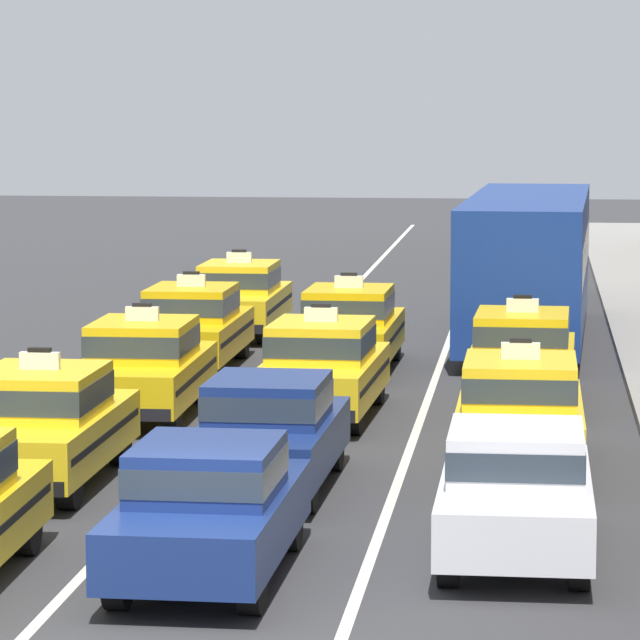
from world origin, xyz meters
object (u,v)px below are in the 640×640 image
Objects in this scene: sedan_center_second at (269,429)px; sedan_right_fifth at (525,266)px; taxi_left_second at (43,423)px; taxi_center_fourth at (349,327)px; taxi_left_fourth at (193,325)px; taxi_left_third at (144,366)px; taxi_center_third at (322,367)px; bus_right_fourth at (528,259)px; taxi_right_second at (520,411)px; sedan_center_nearest at (208,506)px; taxi_left_fifth at (240,297)px; taxi_right_third at (522,356)px; sedan_right_nearest at (516,488)px.

sedan_center_second and sedan_right_fifth have the same top height.
taxi_center_fourth is (3.18, 11.46, 0.00)m from taxi_left_second.
taxi_center_fourth is (3.13, 0.08, 0.00)m from taxi_left_fourth.
taxi_left_third and taxi_left_fourth have the same top height.
taxi_center_third is 0.41× the size of bus_right_fourth.
taxi_left_second and taxi_center_fourth have the same top height.
taxi_right_second reaches higher than sedan_right_fifth.
sedan_right_fifth is at bearing 83.69° from sedan_center_nearest.
sedan_right_fifth is at bearing 80.44° from taxi_center_third.
taxi_left_fifth reaches higher than sedan_center_second.
taxi_center_third is (3.26, 5.92, 0.00)m from taxi_left_second.
taxi_right_third is at bearing -89.74° from sedan_right_fifth.
sedan_center_nearest is 4.91m from sedan_center_second.
sedan_center_second is at bearing -90.73° from taxi_center_third.
taxi_left_third is 6.66m from taxi_right_third.
bus_right_fourth is at bearing 37.14° from taxi_left_fourth.
taxi_left_second and taxi_right_third have the same top height.
sedan_right_fifth is (6.47, 13.93, -0.03)m from taxi_left_fourth.
taxi_left_fourth is 11.64m from taxi_right_second.
taxi_right_third is (6.35, 2.01, 0.00)m from taxi_left_third.
sedan_center_nearest is 0.95× the size of taxi_right_second.
taxi_center_fourth and taxi_right_third have the same top height.
taxi_center_fourth is at bearing 1.49° from taxi_left_fourth.
taxi_left_second is at bearing -118.82° from taxi_center_third.
taxi_left_third is at bearing 117.50° from sedan_center_second.
taxi_right_third is (-0.02, 11.17, 0.03)m from sedan_right_nearest.
taxi_center_third is at bearing -107.97° from bus_right_fourth.
taxi_left_third and taxi_left_fifth have the same top height.
sedan_right_fifth is (6.52, 25.31, -0.03)m from taxi_left_second.
sedan_right_nearest is (6.37, -9.17, -0.03)m from taxi_left_third.
sedan_right_fifth is (3.34, 25.25, 0.00)m from sedan_center_second.
taxi_left_fourth is (0.05, 11.38, 0.00)m from taxi_left_second.
taxi_left_third is 10.93m from sedan_center_nearest.
taxi_right_second is 23.54m from sedan_right_fifth.
taxi_right_third is 0.41× the size of bus_right_fourth.
sedan_center_nearest is at bearing -99.27° from bus_right_fourth.
taxi_right_second is (3.44, -9.69, 0.00)m from taxi_center_fourth.
sedan_center_second is 25.47m from sedan_right_fifth.
taxi_center_fourth is at bearing -125.23° from bus_right_fourth.
sedan_right_fifth is (-0.10, 23.54, -0.03)m from taxi_right_second.
sedan_center_nearest and sedan_center_second have the same top height.
bus_right_fourth reaches higher than taxi_center_third.
taxi_right_third is (3.42, 7.63, 0.03)m from sedan_center_second.
taxi_left_third is 7.47m from taxi_right_second.
bus_right_fourth is 2.62× the size of sedan_right_fifth.
taxi_center_third is (3.00, 0.24, 0.00)m from taxi_left_third.
taxi_left_second is at bearing -165.03° from taxi_right_second.
taxi_center_third is (3.21, -5.46, 0.00)m from taxi_left_fourth.
taxi_left_fourth is at bearing -91.36° from taxi_left_fifth.
taxi_left_fifth is 21.16m from sedan_right_nearest.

